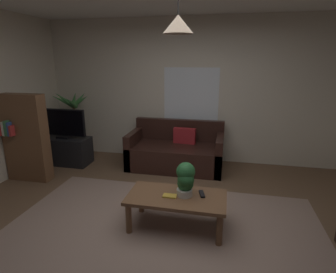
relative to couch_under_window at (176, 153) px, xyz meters
The scene contains 14 objects.
floor 2.00m from the couch_under_window, 83.81° to the right, with size 5.65×4.90×0.02m, color brown.
rug 2.19m from the couch_under_window, 84.38° to the right, with size 3.67×2.70×0.01m, color gray.
wall_back 1.19m from the couch_under_window, 67.55° to the left, with size 5.77×0.06×2.65m, color beige.
window_pane 1.04m from the couch_under_window, 69.04° to the left, with size 1.03×0.01×1.18m, color white.
couch_under_window is the anchor object (origin of this frame).
coffee_table 1.88m from the couch_under_window, 79.18° to the right, with size 1.13×0.58×0.40m.
book_on_table_0 1.91m from the couch_under_window, 81.51° to the right, with size 0.16×0.09×0.02m, color gold.
remote_on_table_0 1.87m from the couch_under_window, 70.16° to the right, with size 0.05×0.16×0.02m, color black.
potted_plant_on_table 1.89m from the couch_under_window, 76.08° to the right, with size 0.22×0.23×0.39m.
tv_stand 2.08m from the couch_under_window, behind, with size 0.90×0.44×0.50m, color black.
tv 2.14m from the couch_under_window, behind, with size 0.88×0.16×0.55m.
potted_palm_corner 2.15m from the couch_under_window, behind, with size 0.87×0.78×1.36m.
bookshelf_corner 2.51m from the couch_under_window, 155.43° to the right, with size 0.70×0.31×1.40m.
pendant_lamp 2.71m from the couch_under_window, 79.18° to the right, with size 0.30×0.30×0.50m.
Camera 1 is at (0.65, -2.67, 1.91)m, focal length 29.34 mm.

